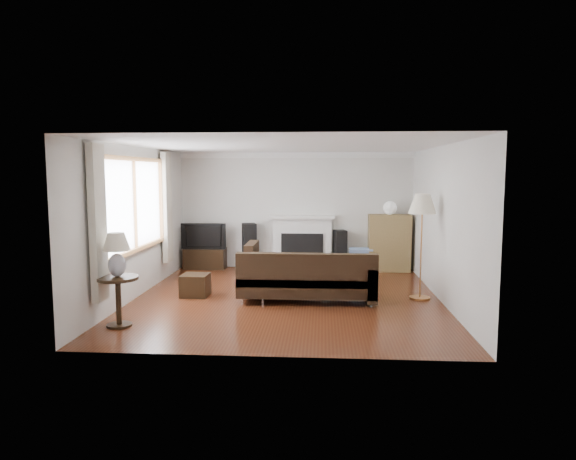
# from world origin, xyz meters

# --- Properties ---
(room) EXTENTS (5.10, 5.60, 2.54)m
(room) POSITION_xyz_m (0.00, 0.00, 1.25)
(room) COLOR #502311
(room) RESTS_ON ground
(window) EXTENTS (0.12, 2.74, 1.54)m
(window) POSITION_xyz_m (-2.45, -0.20, 1.55)
(window) COLOR brown
(window) RESTS_ON room
(curtain_near) EXTENTS (0.10, 0.35, 2.10)m
(curtain_near) POSITION_xyz_m (-2.40, -1.72, 1.40)
(curtain_near) COLOR beige
(curtain_near) RESTS_ON room
(curtain_far) EXTENTS (0.10, 0.35, 2.10)m
(curtain_far) POSITION_xyz_m (-2.40, 1.32, 1.40)
(curtain_far) COLOR beige
(curtain_far) RESTS_ON room
(fireplace) EXTENTS (1.40, 0.26, 1.15)m
(fireplace) POSITION_xyz_m (0.15, 2.64, 0.57)
(fireplace) COLOR white
(fireplace) RESTS_ON room
(tv_stand) EXTENTS (0.88, 0.40, 0.44)m
(tv_stand) POSITION_xyz_m (-1.95, 2.50, 0.22)
(tv_stand) COLOR black
(tv_stand) RESTS_ON ground
(television) EXTENTS (0.96, 0.13, 0.55)m
(television) POSITION_xyz_m (-1.95, 2.50, 0.72)
(television) COLOR black
(television) RESTS_ON tv_stand
(speaker_left) EXTENTS (0.36, 0.40, 0.99)m
(speaker_left) POSITION_xyz_m (-0.99, 2.52, 0.49)
(speaker_left) COLOR black
(speaker_left) RESTS_ON ground
(speaker_right) EXTENTS (0.30, 0.34, 0.85)m
(speaker_right) POSITION_xyz_m (0.96, 2.55, 0.43)
(speaker_right) COLOR black
(speaker_right) RESTS_ON ground
(bookshelf) EXTENTS (0.87, 0.41, 1.19)m
(bookshelf) POSITION_xyz_m (1.99, 2.51, 0.60)
(bookshelf) COLOR olive
(bookshelf) RESTS_ON ground
(globe_lamp) EXTENTS (0.28, 0.28, 0.28)m
(globe_lamp) POSITION_xyz_m (1.99, 2.51, 1.33)
(globe_lamp) COLOR white
(globe_lamp) RESTS_ON bookshelf
(sectional_sofa) EXTENTS (2.38, 1.74, 0.77)m
(sectional_sofa) POSITION_xyz_m (0.34, -0.16, 0.38)
(sectional_sofa) COLOR black
(sectional_sofa) RESTS_ON ground
(coffee_table) EXTENTS (1.25, 0.75, 0.47)m
(coffee_table) POSITION_xyz_m (0.52, 0.98, 0.24)
(coffee_table) COLOR olive
(coffee_table) RESTS_ON ground
(footstool) EXTENTS (0.45, 0.45, 0.37)m
(footstool) POSITION_xyz_m (-1.54, 0.02, 0.19)
(footstool) COLOR black
(footstool) RESTS_ON ground
(floor_lamp) EXTENTS (0.56, 0.56, 1.73)m
(floor_lamp) POSITION_xyz_m (2.19, 0.08, 0.86)
(floor_lamp) COLOR #C07E42
(floor_lamp) RESTS_ON ground
(side_table) EXTENTS (0.54, 0.54, 0.68)m
(side_table) POSITION_xyz_m (-2.15, -1.74, 0.34)
(side_table) COLOR black
(side_table) RESTS_ON ground
(table_lamp) EXTENTS (0.36, 0.36, 0.58)m
(table_lamp) POSITION_xyz_m (-2.15, -1.74, 0.97)
(table_lamp) COLOR silver
(table_lamp) RESTS_ON side_table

